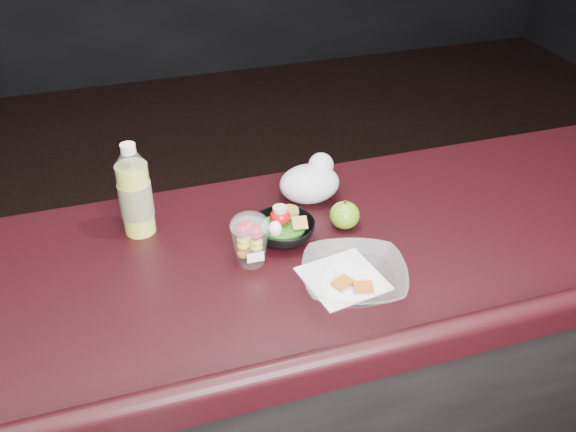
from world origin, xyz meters
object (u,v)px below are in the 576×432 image
Objects in this scene: takeout_bowl at (354,278)px; green_apple at (345,215)px; lemonade_bottle at (135,196)px; snack_bowl at (283,229)px; fruit_cup at (250,239)px.

green_apple is at bearing 73.06° from takeout_bowl.
lemonade_bottle is 0.54m from takeout_bowl.
green_apple is 0.42× the size of snack_bowl.
snack_bowl is at bearing -179.38° from green_apple.
snack_bowl reaches higher than takeout_bowl.
lemonade_bottle is 1.31× the size of snack_bowl.
lemonade_bottle reaches higher than takeout_bowl.
lemonade_bottle is 1.88× the size of fruit_cup.
takeout_bowl is (-0.07, -0.22, -0.01)m from green_apple.
snack_bowl is 0.24m from takeout_bowl.
lemonade_bottle reaches higher than snack_bowl.
takeout_bowl is (0.09, -0.22, -0.00)m from snack_bowl.
snack_bowl is at bearing -23.16° from lemonade_bottle.
lemonade_bottle is at bearing 156.84° from snack_bowl.
lemonade_bottle is 0.30m from fruit_cup.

